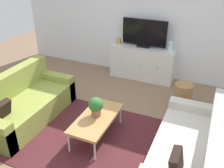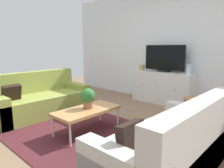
{
  "view_description": "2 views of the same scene",
  "coord_description": "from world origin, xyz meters",
  "px_view_note": "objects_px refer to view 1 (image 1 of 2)",
  "views": [
    {
      "loc": [
        1.47,
        -2.85,
        2.64
      ],
      "look_at": [
        0.0,
        0.48,
        0.7
      ],
      "focal_mm": 40.33,
      "sensor_mm": 36.0,
      "label": 1
    },
    {
      "loc": [
        2.32,
        -2.02,
        1.32
      ],
      "look_at": [
        0.0,
        0.48,
        0.7
      ],
      "focal_mm": 32.99,
      "sensor_mm": 36.0,
      "label": 2
    }
  ],
  "objects_px": {
    "tv_console": "(142,63)",
    "flat_screen_tv": "(144,33)",
    "wicker_basket": "(183,95)",
    "mantel_clock": "(118,41)",
    "couch_right_side": "(193,152)",
    "glass_vase": "(171,46)",
    "potted_plant": "(96,106)",
    "couch_left_side": "(23,104)",
    "coffee_table": "(96,119)"
  },
  "relations": [
    {
      "from": "potted_plant",
      "to": "mantel_clock",
      "type": "height_order",
      "value": "mantel_clock"
    },
    {
      "from": "wicker_basket",
      "to": "tv_console",
      "type": "bearing_deg",
      "value": 141.55
    },
    {
      "from": "couch_right_side",
      "to": "potted_plant",
      "type": "relative_size",
      "value": 5.77
    },
    {
      "from": "tv_console",
      "to": "flat_screen_tv",
      "type": "xyz_separation_m",
      "value": [
        0.0,
        0.02,
        0.68
      ]
    },
    {
      "from": "couch_left_side",
      "to": "glass_vase",
      "type": "height_order",
      "value": "glass_vase"
    },
    {
      "from": "tv_console",
      "to": "glass_vase",
      "type": "bearing_deg",
      "value": 0.0
    },
    {
      "from": "couch_right_side",
      "to": "flat_screen_tv",
      "type": "distance_m",
      "value": 2.92
    },
    {
      "from": "couch_left_side",
      "to": "tv_console",
      "type": "relative_size",
      "value": 1.25
    },
    {
      "from": "tv_console",
      "to": "glass_vase",
      "type": "distance_m",
      "value": 0.77
    },
    {
      "from": "potted_plant",
      "to": "tv_console",
      "type": "distance_m",
      "value": 2.29
    },
    {
      "from": "couch_right_side",
      "to": "tv_console",
      "type": "relative_size",
      "value": 1.25
    },
    {
      "from": "glass_vase",
      "to": "flat_screen_tv",
      "type": "bearing_deg",
      "value": 178.09
    },
    {
      "from": "mantel_clock",
      "to": "tv_console",
      "type": "bearing_deg",
      "value": -0.0
    },
    {
      "from": "tv_console",
      "to": "mantel_clock",
      "type": "relative_size",
      "value": 11.07
    },
    {
      "from": "glass_vase",
      "to": "wicker_basket",
      "type": "relative_size",
      "value": 0.45
    },
    {
      "from": "potted_plant",
      "to": "wicker_basket",
      "type": "bearing_deg",
      "value": 52.51
    },
    {
      "from": "potted_plant",
      "to": "wicker_basket",
      "type": "height_order",
      "value": "potted_plant"
    },
    {
      "from": "mantel_clock",
      "to": "couch_left_side",
      "type": "bearing_deg",
      "value": -108.75
    },
    {
      "from": "couch_right_side",
      "to": "flat_screen_tv",
      "type": "xyz_separation_m",
      "value": [
        -1.47,
        2.39,
        0.78
      ]
    },
    {
      "from": "coffee_table",
      "to": "mantel_clock",
      "type": "height_order",
      "value": "mantel_clock"
    },
    {
      "from": "flat_screen_tv",
      "to": "wicker_basket",
      "type": "bearing_deg",
      "value": -39.1
    },
    {
      "from": "couch_right_side",
      "to": "glass_vase",
      "type": "relative_size",
      "value": 8.74
    },
    {
      "from": "flat_screen_tv",
      "to": "mantel_clock",
      "type": "relative_size",
      "value": 7.57
    },
    {
      "from": "couch_left_side",
      "to": "potted_plant",
      "type": "distance_m",
      "value": 1.42
    },
    {
      "from": "flat_screen_tv",
      "to": "potted_plant",
      "type": "bearing_deg",
      "value": -90.47
    },
    {
      "from": "couch_left_side",
      "to": "coffee_table",
      "type": "bearing_deg",
      "value": 2.08
    },
    {
      "from": "couch_right_side",
      "to": "coffee_table",
      "type": "height_order",
      "value": "couch_right_side"
    },
    {
      "from": "couch_right_side",
      "to": "flat_screen_tv",
      "type": "relative_size",
      "value": 1.82
    },
    {
      "from": "tv_console",
      "to": "flat_screen_tv",
      "type": "height_order",
      "value": "flat_screen_tv"
    },
    {
      "from": "couch_right_side",
      "to": "potted_plant",
      "type": "distance_m",
      "value": 1.52
    },
    {
      "from": "tv_console",
      "to": "couch_left_side",
      "type": "bearing_deg",
      "value": -120.63
    },
    {
      "from": "wicker_basket",
      "to": "glass_vase",
      "type": "bearing_deg",
      "value": 119.12
    },
    {
      "from": "coffee_table",
      "to": "mantel_clock",
      "type": "xyz_separation_m",
      "value": [
        -0.6,
        2.32,
        0.46
      ]
    },
    {
      "from": "flat_screen_tv",
      "to": "wicker_basket",
      "type": "height_order",
      "value": "flat_screen_tv"
    },
    {
      "from": "coffee_table",
      "to": "tv_console",
      "type": "xyz_separation_m",
      "value": [
        -0.0,
        2.32,
        0.03
      ]
    },
    {
      "from": "couch_left_side",
      "to": "mantel_clock",
      "type": "height_order",
      "value": "mantel_clock"
    },
    {
      "from": "glass_vase",
      "to": "wicker_basket",
      "type": "xyz_separation_m",
      "value": [
        0.48,
        -0.85,
        -0.62
      ]
    },
    {
      "from": "tv_console",
      "to": "wicker_basket",
      "type": "xyz_separation_m",
      "value": [
        1.08,
        -0.85,
        -0.14
      ]
    },
    {
      "from": "couch_right_side",
      "to": "mantel_clock",
      "type": "xyz_separation_m",
      "value": [
        -2.07,
        2.37,
        0.54
      ]
    },
    {
      "from": "flat_screen_tv",
      "to": "glass_vase",
      "type": "bearing_deg",
      "value": -1.91
    },
    {
      "from": "tv_console",
      "to": "wicker_basket",
      "type": "relative_size",
      "value": 3.14
    },
    {
      "from": "flat_screen_tv",
      "to": "mantel_clock",
      "type": "distance_m",
      "value": 0.65
    },
    {
      "from": "couch_right_side",
      "to": "glass_vase",
      "type": "height_order",
      "value": "glass_vase"
    },
    {
      "from": "wicker_basket",
      "to": "flat_screen_tv",
      "type": "bearing_deg",
      "value": 140.9
    },
    {
      "from": "couch_right_side",
      "to": "potted_plant",
      "type": "bearing_deg",
      "value": 176.41
    },
    {
      "from": "flat_screen_tv",
      "to": "glass_vase",
      "type": "height_order",
      "value": "flat_screen_tv"
    },
    {
      "from": "flat_screen_tv",
      "to": "glass_vase",
      "type": "xyz_separation_m",
      "value": [
        0.6,
        -0.02,
        -0.2
      ]
    },
    {
      "from": "flat_screen_tv",
      "to": "mantel_clock",
      "type": "height_order",
      "value": "flat_screen_tv"
    },
    {
      "from": "potted_plant",
      "to": "flat_screen_tv",
      "type": "bearing_deg",
      "value": 89.53
    },
    {
      "from": "couch_left_side",
      "to": "glass_vase",
      "type": "bearing_deg",
      "value": 49.82
    }
  ]
}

